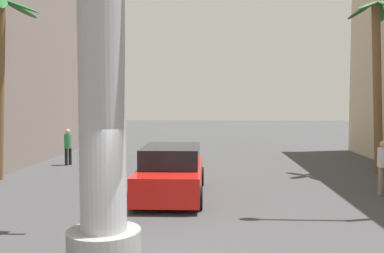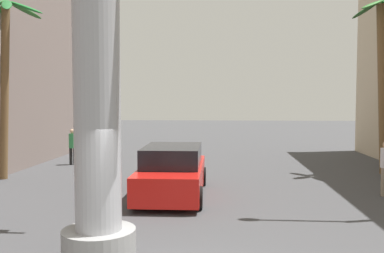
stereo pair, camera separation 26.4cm
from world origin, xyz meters
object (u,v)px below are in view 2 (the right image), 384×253
at_px(palm_tree_mid_left, 5,59).
at_px(pedestrian_far_left, 73,144).
at_px(palm_tree_mid_right, 382,68).
at_px(car_lead, 172,172).

relative_size(palm_tree_mid_left, pedestrian_far_left, 4.06).
height_order(palm_tree_mid_left, palm_tree_mid_right, palm_tree_mid_right).
xyz_separation_m(car_lead, palm_tree_mid_right, (7.95, 4.60, 3.53)).
distance_m(car_lead, pedestrian_far_left, 8.09).
relative_size(palm_tree_mid_right, pedestrian_far_left, 4.22).
distance_m(car_lead, palm_tree_mid_right, 9.84).
height_order(car_lead, palm_tree_mid_right, palm_tree_mid_right).
bearing_deg(palm_tree_mid_left, pedestrian_far_left, 72.81).
xyz_separation_m(palm_tree_mid_left, pedestrian_far_left, (1.16, 3.74, -3.55)).
relative_size(palm_tree_mid_left, palm_tree_mid_right, 0.96).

